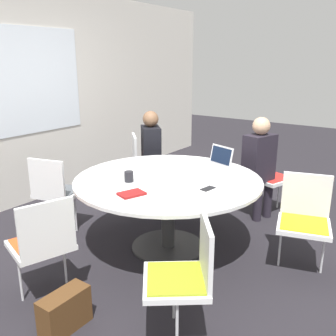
# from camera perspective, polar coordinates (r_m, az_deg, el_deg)

# --- Properties ---
(ground_plane) EXTENTS (16.00, 16.00, 0.00)m
(ground_plane) POSITION_cam_1_polar(r_m,az_deg,el_deg) (3.85, 0.00, -11.93)
(ground_plane) COLOR black
(wall_back) EXTENTS (8.00, 0.07, 2.70)m
(wall_back) POSITION_cam_1_polar(r_m,az_deg,el_deg) (5.04, -21.56, 9.90)
(wall_back) COLOR silver
(wall_back) RESTS_ON ground_plane
(conference_table) EXTENTS (1.78, 1.78, 0.73)m
(conference_table) POSITION_cam_1_polar(r_m,az_deg,el_deg) (3.60, 0.00, -3.26)
(conference_table) COLOR #333333
(conference_table) RESTS_ON ground_plane
(chair_0) EXTENTS (0.55, 0.54, 0.84)m
(chair_0) POSITION_cam_1_polar(r_m,az_deg,el_deg) (4.72, 14.77, -0.50)
(chair_0) COLOR white
(chair_0) RESTS_ON ground_plane
(chair_1) EXTENTS (0.61, 0.61, 0.84)m
(chair_1) POSITION_cam_1_polar(r_m,az_deg,el_deg) (5.09, -3.66, 1.24)
(chair_1) COLOR white
(chair_1) RESTS_ON ground_plane
(chair_2) EXTENTS (0.52, 0.53, 0.84)m
(chair_2) POSITION_cam_1_polar(r_m,az_deg,el_deg) (4.16, -16.76, -2.96)
(chair_2) COLOR white
(chair_2) RESTS_ON ground_plane
(chair_3) EXTENTS (0.55, 0.53, 0.84)m
(chair_3) POSITION_cam_1_polar(r_m,az_deg,el_deg) (3.05, -18.54, -10.33)
(chair_3) COLOR white
(chair_3) RESTS_ON ground_plane
(chair_4) EXTENTS (0.60, 0.60, 0.84)m
(chair_4) POSITION_cam_1_polar(r_m,az_deg,el_deg) (2.52, 2.76, -15.42)
(chair_4) COLOR white
(chair_4) RESTS_ON ground_plane
(chair_5) EXTENTS (0.52, 0.54, 0.84)m
(chair_5) POSITION_cam_1_polar(r_m,az_deg,el_deg) (3.53, 20.08, -6.77)
(chair_5) COLOR white
(chair_5) RESTS_ON ground_plane
(person_0) EXTENTS (0.41, 0.33, 1.19)m
(person_0) POSITION_cam_1_polar(r_m,az_deg,el_deg) (4.44, 13.83, 1.15)
(person_0) COLOR #231E28
(person_0) RESTS_ON ground_plane
(person_1) EXTENTS (0.41, 0.41, 1.19)m
(person_1) POSITION_cam_1_polar(r_m,az_deg,el_deg) (4.82, -2.43, 2.82)
(person_1) COLOR black
(person_1) RESTS_ON ground_plane
(laptop) EXTENTS (0.32, 0.36, 0.21)m
(laptop) POSITION_cam_1_polar(r_m,az_deg,el_deg) (3.95, 7.51, 0.94)
(laptop) COLOR silver
(laptop) RESTS_ON conference_table
(spiral_notebook) EXTENTS (0.25, 0.21, 0.02)m
(spiral_notebook) POSITION_cam_1_polar(r_m,az_deg,el_deg) (3.14, -5.57, -3.92)
(spiral_notebook) COLOR maroon
(spiral_notebook) RESTS_ON conference_table
(coffee_cup) EXTENTS (0.09, 0.09, 0.10)m
(coffee_cup) POSITION_cam_1_polar(r_m,az_deg,el_deg) (3.46, -5.98, -1.30)
(coffee_cup) COLOR black
(coffee_cup) RESTS_ON conference_table
(cell_phone) EXTENTS (0.15, 0.09, 0.01)m
(cell_phone) POSITION_cam_1_polar(r_m,az_deg,el_deg) (3.28, 6.10, -3.13)
(cell_phone) COLOR black
(cell_phone) RESTS_ON conference_table
(handbag) EXTENTS (0.36, 0.16, 0.28)m
(handbag) POSITION_cam_1_polar(r_m,az_deg,el_deg) (2.87, -15.46, -20.30)
(handbag) COLOR #513319
(handbag) RESTS_ON ground_plane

